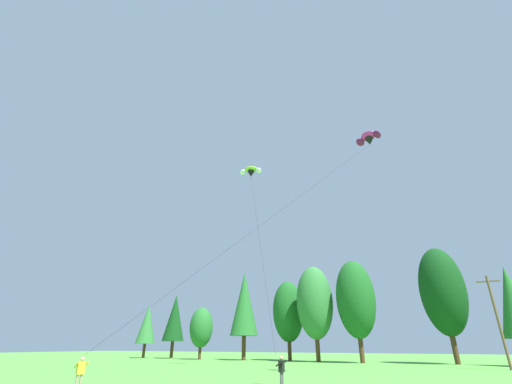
% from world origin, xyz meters
% --- Properties ---
extents(treeline_tree_a, '(3.75, 3.75, 9.77)m').
position_xyz_m(treeline_tree_a, '(-40.22, 57.00, 6.12)').
color(treeline_tree_a, '#472D19').
rests_on(treeline_tree_a, ground_plane).
extents(treeline_tree_b, '(4.10, 4.10, 11.36)m').
position_xyz_m(treeline_tree_b, '(-34.13, 57.86, 7.12)').
color(treeline_tree_b, '#472D19').
rests_on(treeline_tree_b, ground_plane).
extents(treeline_tree_c, '(4.09, 4.09, 8.49)m').
position_xyz_m(treeline_tree_c, '(-26.21, 55.76, 5.13)').
color(treeline_tree_c, '#472D19').
rests_on(treeline_tree_c, ground_plane).
extents(treeline_tree_d, '(4.74, 4.74, 14.26)m').
position_xyz_m(treeline_tree_d, '(-18.01, 56.62, 8.94)').
color(treeline_tree_d, '#472D19').
rests_on(treeline_tree_d, ground_plane).
extents(treeline_tree_e, '(5.13, 5.13, 12.33)m').
position_xyz_m(treeline_tree_e, '(-10.54, 58.40, 7.46)').
color(treeline_tree_e, '#472D19').
rests_on(treeline_tree_e, ground_plane).
extents(treeline_tree_f, '(5.53, 5.53, 13.82)m').
position_xyz_m(treeline_tree_f, '(-4.86, 55.34, 8.37)').
color(treeline_tree_f, '#472D19').
rests_on(treeline_tree_f, ground_plane).
extents(treeline_tree_g, '(5.59, 5.59, 14.04)m').
position_xyz_m(treeline_tree_g, '(1.48, 55.08, 8.50)').
color(treeline_tree_g, '#472D19').
rests_on(treeline_tree_g, ground_plane).
extents(treeline_tree_h, '(5.88, 5.88, 15.10)m').
position_xyz_m(treeline_tree_h, '(13.03, 57.09, 9.15)').
color(treeline_tree_h, '#472D19').
rests_on(treeline_tree_h, ground_plane).
extents(utility_pole, '(2.20, 0.26, 9.16)m').
position_xyz_m(utility_pole, '(17.41, 46.89, 4.84)').
color(utility_pole, brown).
rests_on(utility_pole, ground_plane).
extents(kite_flyer_near, '(0.69, 0.71, 1.69)m').
position_xyz_m(kite_flyer_near, '(-5.54, 15.87, 1.00)').
color(kite_flyer_near, gray).
rests_on(kite_flyer_near, ground_plane).
extents(kite_flyer_mid, '(0.53, 0.57, 1.69)m').
position_xyz_m(kite_flyer_mid, '(3.45, 22.15, 1.00)').
color(kite_flyer_mid, '#4C4C51').
rests_on(kite_flyer_mid, ground_plane).
extents(parafoil_kite_high_magenta, '(16.30, 16.72, 19.65)m').
position_xyz_m(parafoil_kite_high_magenta, '(9.12, 31.83, 20.54)').
color(parafoil_kite_high_magenta, '#D12893').
extents(parafoil_kite_mid_lime_white, '(11.59, 16.45, 22.63)m').
position_xyz_m(parafoil_kite_mid_lime_white, '(-6.94, 37.83, 23.51)').
color(parafoil_kite_mid_lime_white, '#93D633').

